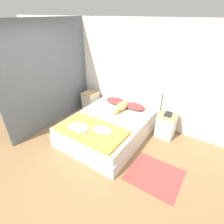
% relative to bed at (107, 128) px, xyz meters
% --- Properties ---
extents(ground_plane, '(16.00, 16.00, 0.00)m').
position_rel_bed_xyz_m(ground_plane, '(-0.03, -1.01, -0.23)').
color(ground_plane, '#997047').
extents(wall_back, '(9.00, 0.06, 2.55)m').
position_rel_bed_xyz_m(wall_back, '(-0.03, 1.12, 1.04)').
color(wall_back, white).
rests_on(wall_back, ground_plane).
extents(wall_side_left, '(0.06, 3.10, 2.55)m').
position_rel_bed_xyz_m(wall_side_left, '(-1.57, 0.04, 1.04)').
color(wall_side_left, slate).
rests_on(wall_side_left, ground_plane).
extents(bed, '(1.68, 2.04, 0.47)m').
position_rel_bed_xyz_m(bed, '(0.00, 0.00, 0.00)').
color(bed, silver).
rests_on(bed, ground_plane).
extents(headboard, '(1.76, 0.06, 0.97)m').
position_rel_bed_xyz_m(headboard, '(-0.00, 1.04, 0.27)').
color(headboard, silver).
rests_on(headboard, ground_plane).
extents(nightstand_left, '(0.42, 0.41, 0.58)m').
position_rel_bed_xyz_m(nightstand_left, '(-1.16, 0.78, 0.06)').
color(nightstand_left, silver).
rests_on(nightstand_left, ground_plane).
extents(nightstand_right, '(0.42, 0.41, 0.58)m').
position_rel_bed_xyz_m(nightstand_right, '(1.16, 0.78, 0.06)').
color(nightstand_right, silver).
rests_on(nightstand_right, ground_plane).
extents(pillow_left, '(0.56, 0.32, 0.13)m').
position_rel_bed_xyz_m(pillow_left, '(-0.29, 0.81, 0.30)').
color(pillow_left, brown).
rests_on(pillow_left, bed).
extents(pillow_right, '(0.56, 0.32, 0.13)m').
position_rel_bed_xyz_m(pillow_right, '(0.29, 0.81, 0.30)').
color(pillow_right, brown).
rests_on(pillow_right, bed).
extents(quilt, '(1.44, 0.80, 0.11)m').
position_rel_bed_xyz_m(quilt, '(-0.01, -0.58, 0.28)').
color(quilt, gold).
rests_on(quilt, bed).
extents(dog, '(0.24, 0.71, 0.19)m').
position_rel_bed_xyz_m(dog, '(0.03, 0.57, 0.33)').
color(dog, tan).
rests_on(dog, bed).
extents(book_stack, '(0.17, 0.22, 0.06)m').
position_rel_bed_xyz_m(book_stack, '(1.16, 0.77, 0.38)').
color(book_stack, '#337547').
rests_on(book_stack, nightstand_right).
extents(rug, '(0.96, 0.84, 0.00)m').
position_rel_bed_xyz_m(rug, '(1.42, -0.50, -0.23)').
color(rug, '#93423D').
rests_on(rug, ground_plane).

